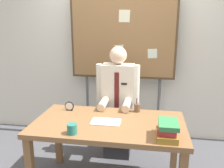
# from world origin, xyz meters

# --- Properties ---
(back_wall) EXTENTS (6.40, 0.08, 2.70)m
(back_wall) POSITION_xyz_m (0.00, 1.34, 1.35)
(back_wall) COLOR silver
(back_wall) RESTS_ON ground_plane
(desk) EXTENTS (1.54, 0.84, 0.76)m
(desk) POSITION_xyz_m (0.00, 0.00, 0.66)
(desk) COLOR brown
(desk) RESTS_ON ground_plane
(person) EXTENTS (0.55, 0.56, 1.46)m
(person) POSITION_xyz_m (0.00, 0.65, 0.68)
(person) COLOR #2D2D33
(person) RESTS_ON ground_plane
(bulletin_board) EXTENTS (1.49, 0.09, 2.17)m
(bulletin_board) POSITION_xyz_m (0.00, 1.14, 1.54)
(bulletin_board) COLOR #4C3823
(bulletin_board) RESTS_ON ground_plane
(book_stack) EXTENTS (0.19, 0.29, 0.15)m
(book_stack) POSITION_xyz_m (0.57, -0.26, 0.83)
(book_stack) COLOR olive
(book_stack) RESTS_ON desk
(open_notebook) EXTENTS (0.30, 0.19, 0.01)m
(open_notebook) POSITION_xyz_m (-0.03, -0.02, 0.76)
(open_notebook) COLOR white
(open_notebook) RESTS_ON desk
(desk_clock) EXTENTS (0.10, 0.04, 0.10)m
(desk_clock) POSITION_xyz_m (-0.51, 0.25, 0.80)
(desk_clock) COLOR black
(desk_clock) RESTS_ON desk
(coffee_mug) EXTENTS (0.09, 0.09, 0.09)m
(coffee_mug) POSITION_xyz_m (-0.28, -0.32, 0.80)
(coffee_mug) COLOR #267266
(coffee_mug) RESTS_ON desk
(pen_holder) EXTENTS (0.07, 0.07, 0.16)m
(pen_holder) POSITION_xyz_m (0.27, 0.34, 0.80)
(pen_holder) COLOR brown
(pen_holder) RESTS_ON desk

